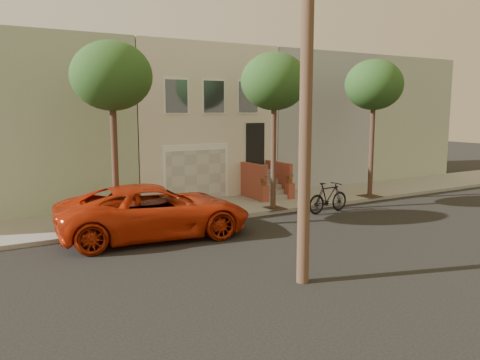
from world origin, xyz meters
TOP-DOWN VIEW (x-y plane):
  - ground at (0.00, 0.00)m, footprint 90.00×90.00m
  - sidewalk at (0.00, 5.35)m, footprint 40.00×3.70m
  - house_row at (0.00, 11.19)m, footprint 33.10×11.70m
  - tree_left at (-5.50, 3.90)m, footprint 2.70×2.57m
  - tree_mid at (1.00, 3.90)m, footprint 2.70×2.57m
  - tree_right at (6.50, 3.90)m, footprint 2.70×2.57m
  - pickup_truck at (-4.58, 2.68)m, footprint 6.63×3.65m
  - motorcycle at (2.87, 2.65)m, footprint 2.14×0.74m

SIDE VIEW (x-z plane):
  - ground at x=0.00m, z-range 0.00..0.00m
  - sidewalk at x=0.00m, z-range 0.00..0.15m
  - motorcycle at x=2.87m, z-range 0.00..1.27m
  - pickup_truck at x=-4.58m, z-range 0.00..1.76m
  - house_row at x=0.00m, z-range 0.14..7.14m
  - tree_left at x=-5.50m, z-range 2.11..8.41m
  - tree_mid at x=1.00m, z-range 2.11..8.41m
  - tree_right at x=6.50m, z-range 2.11..8.41m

